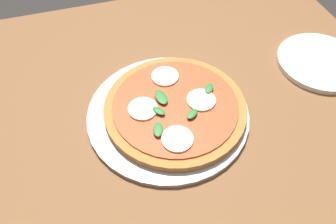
% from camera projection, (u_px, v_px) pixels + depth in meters
% --- Properties ---
extents(dining_table, '(1.35, 0.96, 0.78)m').
position_uv_depth(dining_table, '(136.00, 141.00, 0.83)').
color(dining_table, brown).
rests_on(dining_table, ground_plane).
extents(serving_tray, '(0.37, 0.37, 0.01)m').
position_uv_depth(serving_tray, '(168.00, 113.00, 0.75)').
color(serving_tray, '#B2B2B7').
rests_on(serving_tray, dining_table).
extents(pizza, '(0.32, 0.32, 0.03)m').
position_uv_depth(pizza, '(175.00, 107.00, 0.73)').
color(pizza, '#B27033').
rests_on(pizza, serving_tray).
extents(plate_white, '(0.23, 0.23, 0.01)m').
position_uv_depth(plate_white, '(320.00, 62.00, 0.85)').
color(plate_white, white).
rests_on(plate_white, dining_table).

